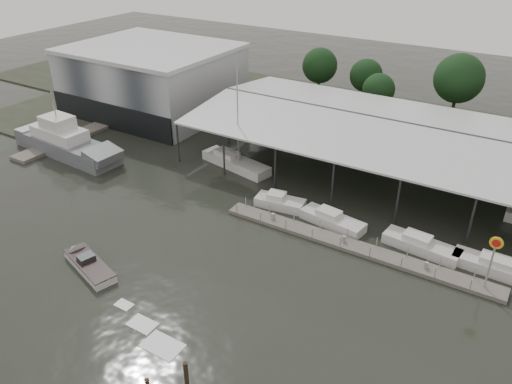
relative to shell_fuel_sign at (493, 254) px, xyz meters
The scene contains 16 objects.
ground 29.06m from the shell_fuel_sign, 159.69° to the right, with size 200.00×200.00×0.00m, color black.
land_strip_far 42.05m from the shell_fuel_sign, 130.15° to the left, with size 140.00×30.00×0.30m.
land_strip_west 70.03m from the shell_fuel_sign, 163.37° to the left, with size 20.00×40.00×0.30m.
storage_warehouse 58.52m from the shell_fuel_sign, 160.06° to the left, with size 24.50×20.50×10.50m.
covered_boat_shed 20.71m from the shell_fuel_sign, 119.05° to the left, with size 58.24×24.00×6.96m.
trawler_dock 57.26m from the shell_fuel_sign, behind, with size 3.00×18.00×0.50m.
floating_dock 12.57m from the shell_fuel_sign, behind, with size 28.00×2.00×1.40m.
shell_fuel_sign is the anchor object (origin of this frame).
grey_trawler 53.35m from the shell_fuel_sign, behind, with size 18.08×5.51×8.84m.
white_sailboat 33.23m from the shell_fuel_sign, 164.26° to the left, with size 10.39×4.55×13.73m.
speedboat_underway 35.66m from the shell_fuel_sign, 153.96° to the right, with size 17.99×7.07×2.00m.
moored_cruiser_0 22.44m from the shell_fuel_sign, behind, with size 5.73×2.93×1.70m.
moored_cruiser_1 16.07m from the shell_fuel_sign, 169.79° to the left, with size 7.19×3.23×1.70m.
moored_cruiser_2 7.78m from the shell_fuel_sign, 153.94° to the left, with size 7.52×2.95×1.70m.
moored_cruiser_3 4.66m from the shell_fuel_sign, 74.40° to the left, with size 8.66×2.53×1.70m.
horizon_tree_line 38.60m from the shell_fuel_sign, 98.10° to the left, with size 67.64×10.28×10.96m.
Camera 1 is at (27.83, -28.93, 28.45)m, focal length 35.00 mm.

